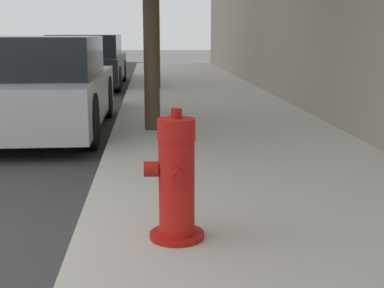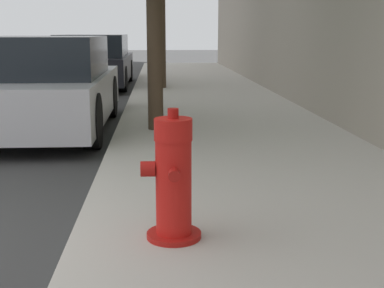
% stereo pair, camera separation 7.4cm
% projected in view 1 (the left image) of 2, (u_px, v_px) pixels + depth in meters
% --- Properties ---
extents(sidewalk_slab, '(3.15, 40.00, 0.14)m').
position_uv_depth(sidewalk_slab, '(320.00, 258.00, 3.36)').
color(sidewalk_slab, '#B7B2A8').
rests_on(sidewalk_slab, ground_plane).
extents(fire_hydrant, '(0.39, 0.39, 0.86)m').
position_uv_depth(fire_hydrant, '(176.00, 181.00, 3.43)').
color(fire_hydrant, '#A91511').
rests_on(fire_hydrant, sidewalk_slab).
extents(parked_car_near, '(1.82, 4.17, 1.40)m').
position_uv_depth(parked_car_near, '(42.00, 86.00, 7.80)').
color(parked_car_near, '#B7B7BC').
rests_on(parked_car_near, ground_plane).
extents(parked_car_mid, '(1.89, 4.51, 1.38)m').
position_uv_depth(parked_car_mid, '(88.00, 62.00, 14.26)').
color(parked_car_mid, black).
rests_on(parked_car_mid, ground_plane).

